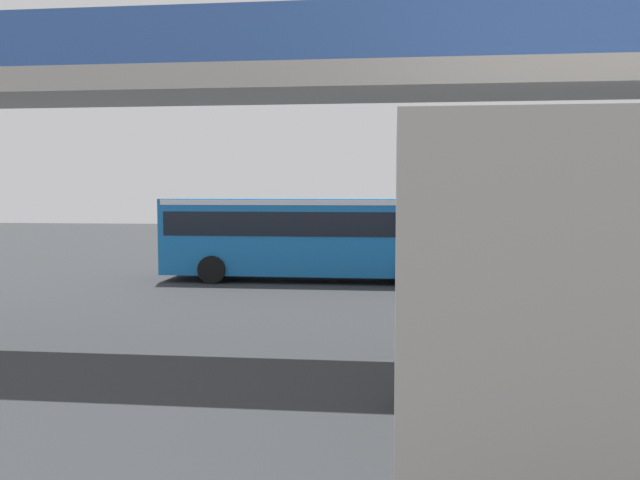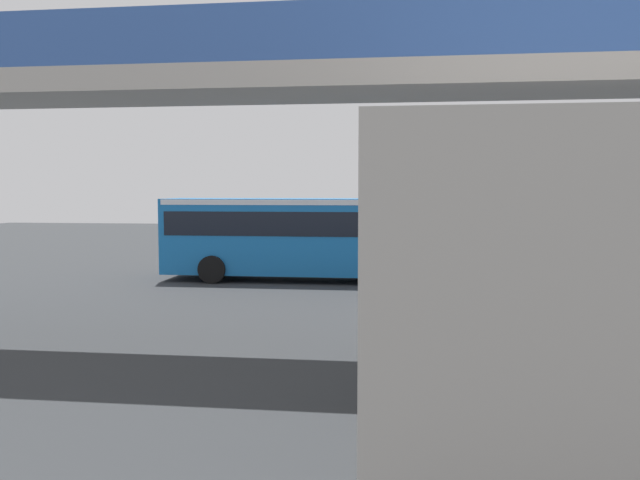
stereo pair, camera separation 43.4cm
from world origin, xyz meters
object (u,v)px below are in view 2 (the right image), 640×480
Objects in this scene: bicycle_orange at (561,291)px; pedestrian at (443,252)px; city_bus at (314,232)px; traffic_sign at (398,227)px; bicycle_green at (536,280)px.

pedestrian is at bearing -65.32° from bicycle_orange.
traffic_sign is at bearing -129.90° from city_bus.
bicycle_orange is at bearing 114.68° from pedestrian.
city_bus reaches higher than bicycle_orange.
bicycle_orange and bicycle_green have the same top height.
city_bus is at bearing -11.03° from bicycle_green.
bicycle_orange is at bearing 153.28° from city_bus.
city_bus is 4.92m from traffic_sign.
bicycle_orange is 1.00× the size of bicycle_green.
pedestrian reaches higher than bicycle_green.
city_bus reaches higher than traffic_sign.
pedestrian is at bearing 153.85° from traffic_sign.
pedestrian is (2.95, -4.40, 0.51)m from bicycle_green.
city_bus reaches higher than bicycle_green.
traffic_sign is at bearing -26.15° from pedestrian.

